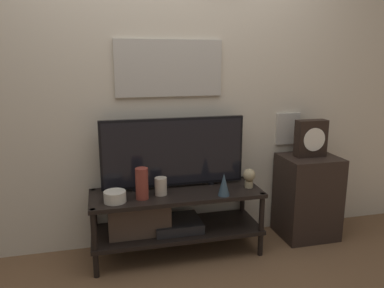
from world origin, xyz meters
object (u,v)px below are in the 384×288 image
(television, at_px, (174,152))
(decorative_bust, at_px, (249,177))
(vase_tall_ceramic, at_px, (142,184))
(mantel_clock, at_px, (311,138))
(candle_jar, at_px, (161,186))
(vase_slim_bronze, at_px, (224,185))
(vase_wide_bowl, at_px, (115,197))

(television, height_order, decorative_bust, television)
(vase_tall_ceramic, height_order, mantel_clock, mantel_clock)
(candle_jar, relative_size, mantel_clock, 0.43)
(television, distance_m, decorative_bust, 0.61)
(mantel_clock, bearing_deg, vase_slim_bronze, -165.68)
(television, xyz_separation_m, vase_tall_ceramic, (-0.27, -0.18, -0.17))
(television, relative_size, vase_slim_bronze, 6.57)
(mantel_clock, bearing_deg, vase_wide_bowl, -174.79)
(vase_wide_bowl, bearing_deg, vase_slim_bronze, -4.61)
(vase_wide_bowl, distance_m, vase_slim_bronze, 0.78)
(television, bearing_deg, mantel_clock, -2.69)
(decorative_bust, bearing_deg, candle_jar, 179.08)
(vase_tall_ceramic, relative_size, mantel_clock, 0.75)
(vase_slim_bronze, height_order, mantel_clock, mantel_clock)
(vase_tall_ceramic, bearing_deg, mantel_clock, 5.21)
(vase_slim_bronze, bearing_deg, vase_wide_bowl, 175.39)
(mantel_clock, bearing_deg, decorative_bust, -171.21)
(vase_wide_bowl, relative_size, candle_jar, 1.19)
(candle_jar, height_order, decorative_bust, decorative_bust)
(television, height_order, vase_wide_bowl, television)
(vase_wide_bowl, height_order, mantel_clock, mantel_clock)
(vase_slim_bronze, height_order, decorative_bust, vase_slim_bronze)
(candle_jar, bearing_deg, vase_wide_bowl, -168.45)
(television, distance_m, candle_jar, 0.28)
(vase_tall_ceramic, bearing_deg, vase_wide_bowl, -174.77)
(television, xyz_separation_m, vase_slim_bronze, (0.32, -0.26, -0.20))
(vase_wide_bowl, bearing_deg, television, 23.31)
(vase_wide_bowl, height_order, vase_slim_bronze, vase_slim_bronze)
(television, bearing_deg, vase_tall_ceramic, -146.08)
(television, distance_m, vase_slim_bronze, 0.46)
(vase_tall_ceramic, bearing_deg, television, 33.92)
(vase_slim_bronze, xyz_separation_m, mantel_clock, (0.82, 0.21, 0.26))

